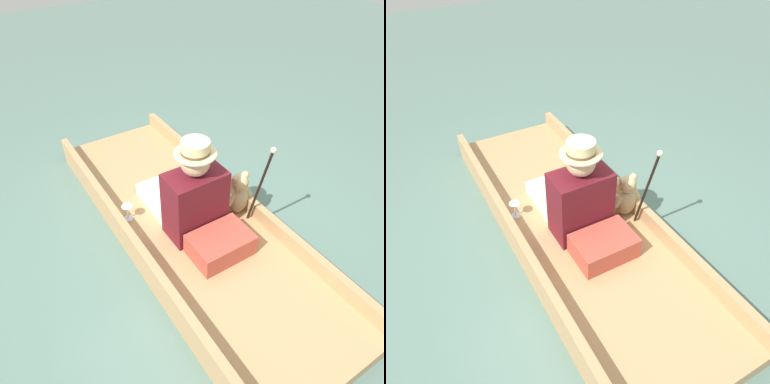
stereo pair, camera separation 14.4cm
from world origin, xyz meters
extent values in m
plane|color=slate|center=(0.00, 0.00, 0.00)|extent=(16.00, 16.00, 0.00)
cube|color=tan|center=(0.00, 0.00, 0.07)|extent=(1.05, 3.11, 0.14)
cube|color=tan|center=(-0.50, 0.00, 0.20)|extent=(0.06, 3.11, 0.13)
cube|color=tan|center=(0.50, 0.00, 0.20)|extent=(0.06, 3.11, 0.13)
cube|color=#B24738|center=(0.02, -0.42, 0.23)|extent=(0.44, 0.31, 0.17)
cube|color=white|center=(-0.01, 0.27, 0.20)|extent=(0.39, 0.50, 0.11)
cube|color=#5B141E|center=(-0.01, -0.12, 0.41)|extent=(0.44, 0.27, 0.54)
cube|color=beige|center=(-0.01, 0.02, 0.45)|extent=(0.04, 0.01, 0.30)
cube|color=white|center=(-0.13, 0.02, 0.48)|extent=(0.02, 0.01, 0.33)
cube|color=white|center=(0.11, 0.02, 0.48)|extent=(0.02, 0.01, 0.33)
sphere|color=tan|center=(-0.01, -0.12, 0.79)|extent=(0.21, 0.21, 0.21)
cylinder|color=beige|center=(-0.01, -0.12, 0.86)|extent=(0.29, 0.29, 0.01)
cylinder|color=beige|center=(-0.01, -0.12, 0.91)|extent=(0.20, 0.20, 0.09)
cylinder|color=brown|center=(-0.01, -0.12, 0.88)|extent=(0.20, 0.20, 0.02)
ellipsoid|color=tan|center=(0.41, -0.12, 0.26)|extent=(0.17, 0.14, 0.25)
sphere|color=tan|center=(0.41, -0.12, 0.44)|extent=(0.14, 0.14, 0.14)
sphere|color=tan|center=(0.41, -0.06, 0.43)|extent=(0.06, 0.06, 0.06)
sphere|color=tan|center=(0.36, -0.12, 0.50)|extent=(0.06, 0.06, 0.06)
sphere|color=tan|center=(0.45, -0.12, 0.50)|extent=(0.06, 0.06, 0.06)
cylinder|color=tan|center=(0.32, -0.12, 0.31)|extent=(0.09, 0.06, 0.11)
cylinder|color=tan|center=(0.49, -0.12, 0.31)|extent=(0.09, 0.06, 0.11)
sphere|color=tan|center=(0.36, -0.09, 0.17)|extent=(0.07, 0.07, 0.07)
sphere|color=tan|center=(0.45, -0.09, 0.17)|extent=(0.07, 0.07, 0.07)
cylinder|color=silver|center=(-0.40, 0.28, 0.14)|extent=(0.08, 0.08, 0.01)
cylinder|color=silver|center=(-0.40, 0.28, 0.19)|extent=(0.01, 0.01, 0.09)
cone|color=silver|center=(-0.40, 0.28, 0.26)|extent=(0.09, 0.09, 0.04)
cylinder|color=black|center=(0.43, -0.32, 0.51)|extent=(0.02, 0.18, 0.75)
sphere|color=beige|center=(0.43, -0.40, 0.89)|extent=(0.04, 0.04, 0.04)
camera|label=1|loc=(-1.15, -1.86, 2.25)|focal=35.00mm
camera|label=2|loc=(-1.03, -1.94, 2.25)|focal=35.00mm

